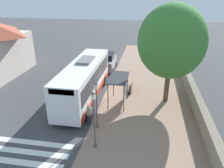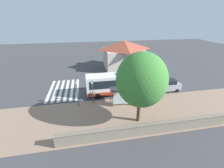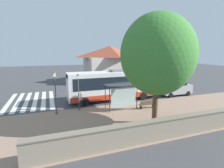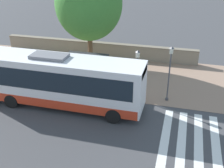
{
  "view_description": "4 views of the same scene",
  "coord_description": "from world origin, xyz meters",
  "px_view_note": "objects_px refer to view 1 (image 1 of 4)",
  "views": [
    {
      "loc": [
        -4.06,
        19.38,
        9.8
      ],
      "look_at": [
        -1.02,
        1.34,
        1.9
      ],
      "focal_mm": 35.0,
      "sensor_mm": 36.0,
      "label": 1
    },
    {
      "loc": [
        -20.84,
        6.33,
        12.36
      ],
      "look_at": [
        0.41,
        2.36,
        2.5
      ],
      "focal_mm": 24.0,
      "sensor_mm": 36.0,
      "label": 2
    },
    {
      "loc": [
        -17.84,
        8.27,
        5.97
      ],
      "look_at": [
        0.67,
        1.5,
        2.25
      ],
      "focal_mm": 28.0,
      "sensor_mm": 36.0,
      "label": 3
    },
    {
      "loc": [
        17.49,
        8.6,
        10.12
      ],
      "look_at": [
        0.51,
        4.0,
        1.52
      ],
      "focal_mm": 45.0,
      "sensor_mm": 36.0,
      "label": 4
    }
  ],
  "objects_px": {
    "street_lamp_far": "(94,115)",
    "shade_tree": "(172,42)",
    "bench": "(131,88)",
    "street_lamp_near": "(96,102)",
    "parked_car_behind_bus": "(108,62)",
    "pedestrian": "(89,113)",
    "bus_shelter": "(120,82)",
    "bus": "(84,80)"
  },
  "relations": [
    {
      "from": "pedestrian",
      "to": "bench",
      "type": "relative_size",
      "value": 0.96
    },
    {
      "from": "pedestrian",
      "to": "shade_tree",
      "type": "xyz_separation_m",
      "value": [
        -6.17,
        -5.06,
        4.68
      ]
    },
    {
      "from": "shade_tree",
      "to": "parked_car_behind_bus",
      "type": "distance_m",
      "value": 11.75
    },
    {
      "from": "bench",
      "to": "street_lamp_far",
      "type": "xyz_separation_m",
      "value": [
        1.6,
        9.06,
        1.97
      ]
    },
    {
      "from": "bus",
      "to": "shade_tree",
      "type": "relative_size",
      "value": 1.24
    },
    {
      "from": "pedestrian",
      "to": "street_lamp_near",
      "type": "relative_size",
      "value": 0.46
    },
    {
      "from": "street_lamp_far",
      "to": "parked_car_behind_bus",
      "type": "distance_m",
      "value": 15.92
    },
    {
      "from": "pedestrian",
      "to": "bench",
      "type": "xyz_separation_m",
      "value": [
        -2.69,
        -6.48,
        -0.53
      ]
    },
    {
      "from": "street_lamp_far",
      "to": "shade_tree",
      "type": "height_order",
      "value": "shade_tree"
    },
    {
      "from": "pedestrian",
      "to": "street_lamp_near",
      "type": "distance_m",
      "value": 1.47
    },
    {
      "from": "bus",
      "to": "bus_shelter",
      "type": "xyz_separation_m",
      "value": [
        -3.51,
        0.48,
        0.2
      ]
    },
    {
      "from": "bus_shelter",
      "to": "shade_tree",
      "type": "relative_size",
      "value": 0.37
    },
    {
      "from": "pedestrian",
      "to": "bus_shelter",
      "type": "bearing_deg",
      "value": -116.47
    },
    {
      "from": "bus",
      "to": "street_lamp_near",
      "type": "relative_size",
      "value": 2.94
    },
    {
      "from": "bus",
      "to": "bus_shelter",
      "type": "height_order",
      "value": "bus"
    },
    {
      "from": "bus_shelter",
      "to": "shade_tree",
      "type": "height_order",
      "value": "shade_tree"
    },
    {
      "from": "street_lamp_far",
      "to": "parked_car_behind_bus",
      "type": "relative_size",
      "value": 0.94
    },
    {
      "from": "shade_tree",
      "to": "bench",
      "type": "bearing_deg",
      "value": -22.29
    },
    {
      "from": "bus",
      "to": "shade_tree",
      "type": "bearing_deg",
      "value": -174.75
    },
    {
      "from": "pedestrian",
      "to": "street_lamp_far",
      "type": "relative_size",
      "value": 0.42
    },
    {
      "from": "parked_car_behind_bus",
      "to": "street_lamp_near",
      "type": "bearing_deg",
      "value": 97.13
    },
    {
      "from": "street_lamp_near",
      "to": "parked_car_behind_bus",
      "type": "relative_size",
      "value": 0.86
    },
    {
      "from": "bus",
      "to": "bus_shelter",
      "type": "relative_size",
      "value": 3.36
    },
    {
      "from": "pedestrian",
      "to": "shade_tree",
      "type": "height_order",
      "value": "shade_tree"
    },
    {
      "from": "bus",
      "to": "shade_tree",
      "type": "distance_m",
      "value": 8.66
    },
    {
      "from": "bus",
      "to": "bench",
      "type": "height_order",
      "value": "bus"
    },
    {
      "from": "pedestrian",
      "to": "street_lamp_far",
      "type": "xyz_separation_m",
      "value": [
        -1.1,
        2.58,
        1.44
      ]
    },
    {
      "from": "street_lamp_far",
      "to": "parked_car_behind_bus",
      "type": "xyz_separation_m",
      "value": [
        2.06,
        -15.72,
        -1.42
      ]
    },
    {
      "from": "bench",
      "to": "street_lamp_near",
      "type": "distance_m",
      "value": 7.33
    },
    {
      "from": "bench",
      "to": "pedestrian",
      "type": "bearing_deg",
      "value": 67.44
    },
    {
      "from": "street_lamp_far",
      "to": "shade_tree",
      "type": "distance_m",
      "value": 9.73
    },
    {
      "from": "pedestrian",
      "to": "parked_car_behind_bus",
      "type": "height_order",
      "value": "parked_car_behind_bus"
    },
    {
      "from": "street_lamp_near",
      "to": "street_lamp_far",
      "type": "relative_size",
      "value": 0.91
    },
    {
      "from": "bench",
      "to": "street_lamp_near",
      "type": "xyz_separation_m",
      "value": [
        1.97,
        6.84,
        1.77
      ]
    },
    {
      "from": "bus",
      "to": "pedestrian",
      "type": "xyz_separation_m",
      "value": [
        -1.59,
        4.34,
        -0.92
      ]
    },
    {
      "from": "bus",
      "to": "street_lamp_far",
      "type": "relative_size",
      "value": 2.69
    },
    {
      "from": "bus",
      "to": "pedestrian",
      "type": "bearing_deg",
      "value": 110.11
    },
    {
      "from": "pedestrian",
      "to": "bus",
      "type": "bearing_deg",
      "value": -69.89
    },
    {
      "from": "parked_car_behind_bus",
      "to": "shade_tree",
      "type": "bearing_deg",
      "value": 131.46
    },
    {
      "from": "pedestrian",
      "to": "street_lamp_near",
      "type": "xyz_separation_m",
      "value": [
        -0.72,
        0.35,
        1.24
      ]
    },
    {
      "from": "bench",
      "to": "shade_tree",
      "type": "relative_size",
      "value": 0.2
    },
    {
      "from": "street_lamp_near",
      "to": "bus",
      "type": "bearing_deg",
      "value": -63.78
    }
  ]
}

